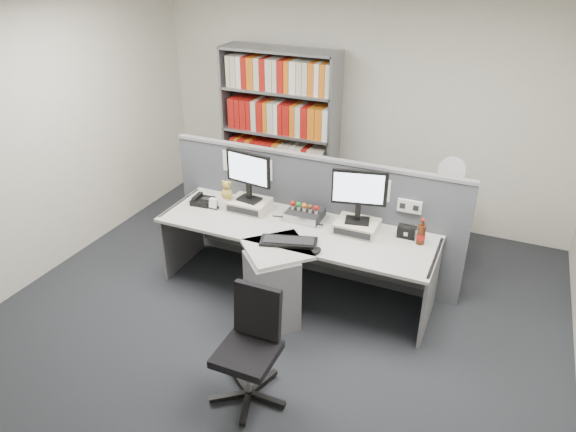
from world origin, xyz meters
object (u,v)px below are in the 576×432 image
at_px(desk_calendar, 214,204).
at_px(monitor_right, 359,192).
at_px(desk, 286,263).
at_px(filing_cabinet, 443,231).
at_px(keyboard, 289,241).
at_px(cola_bottle, 421,235).
at_px(speaker, 407,232).
at_px(office_chair, 251,343).
at_px(monitor_left, 248,172).
at_px(mouse, 317,251).
at_px(desk_phone, 202,201).
at_px(desktop_pc, 305,214).
at_px(desk_fan, 452,174).
at_px(shelving_unit, 280,135).

bearing_deg(desk_calendar, monitor_right, 5.17).
bearing_deg(desk, filing_cabinet, 49.39).
distance_m(desk, keyboard, 0.29).
bearing_deg(cola_bottle, speaker, 154.33).
xyz_separation_m(keyboard, speaker, (0.92, 0.52, 0.04)).
distance_m(monitor_right, keyboard, 0.76).
bearing_deg(desk, office_chair, -78.92).
bearing_deg(monitor_left, mouse, -28.86).
distance_m(keyboard, desk_phone, 1.17).
bearing_deg(monitor_right, desktop_pc, 175.84).
distance_m(mouse, office_chair, 1.03).
relative_size(monitor_left, keyboard, 0.93).
bearing_deg(desk_calendar, office_chair, -50.80).
bearing_deg(desk_fan, desk_phone, -154.02).
height_order(keyboard, speaker, speaker).
height_order(monitor_left, desktop_pc, monitor_left).
bearing_deg(speaker, mouse, -138.09).
xyz_separation_m(desk_calendar, cola_bottle, (2.00, 0.14, 0.04)).
height_order(desk_calendar, office_chair, office_chair).
bearing_deg(monitor_left, desk, -34.41).
xyz_separation_m(mouse, desk_fan, (0.86, 1.51, 0.26)).
bearing_deg(monitor_right, cola_bottle, 1.18).
height_order(desktop_pc, desk_fan, desk_fan).
bearing_deg(filing_cabinet, mouse, -119.61).
relative_size(shelving_unit, filing_cabinet, 2.86).
relative_size(desk_phone, desk_fan, 0.44).
xyz_separation_m(keyboard, office_chair, (0.16, -1.04, -0.27)).
relative_size(monitor_left, shelving_unit, 0.25).
height_order(monitor_left, shelving_unit, shelving_unit).
xyz_separation_m(desk_phone, filing_cabinet, (2.25, 1.10, -0.40)).
relative_size(mouse, cola_bottle, 0.47).
bearing_deg(desktop_pc, desk, -91.86).
bearing_deg(desktop_pc, desk_phone, -173.53).
distance_m(monitor_left, monitor_right, 1.10).
xyz_separation_m(mouse, speaker, (0.64, 0.57, 0.03)).
height_order(desk_calendar, shelving_unit, shelving_unit).
distance_m(shelving_unit, desk_fan, 2.15).
xyz_separation_m(mouse, shelving_unit, (-1.24, 1.96, 0.23)).
bearing_deg(filing_cabinet, shelving_unit, 167.93).
relative_size(desk, desktop_pc, 8.04).
bearing_deg(speaker, desktop_pc, -177.71).
distance_m(monitor_right, office_chair, 1.65).
distance_m(cola_bottle, filing_cabinet, 1.11).
relative_size(keyboard, desk_fan, 1.09).
relative_size(desk, desk_phone, 12.00).
xyz_separation_m(monitor_right, keyboard, (-0.48, -0.44, -0.38)).
relative_size(monitor_left, filing_cabinet, 0.70).
relative_size(mouse, speaker, 0.70).
height_order(monitor_right, desk_phone, monitor_right).
height_order(desktop_pc, desk_calendar, desk_calendar).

